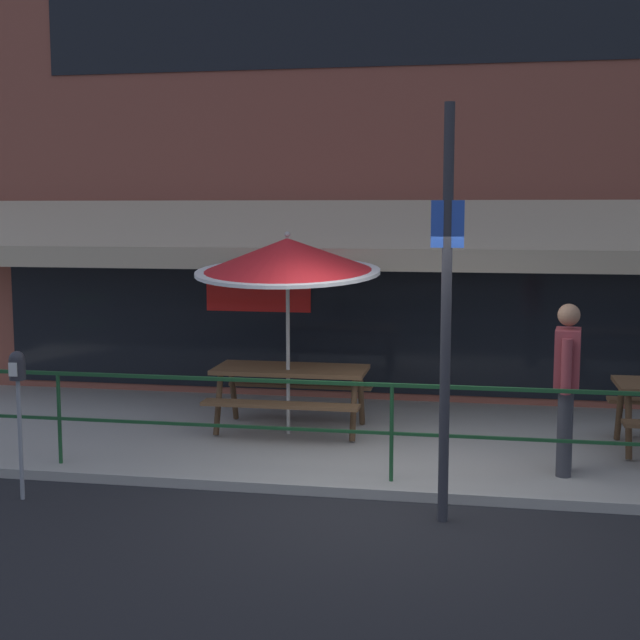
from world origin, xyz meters
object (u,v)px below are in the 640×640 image
(picnic_table_left, at_px, (291,381))
(parking_meter_near, at_px, (18,380))
(pedestrian_walking, at_px, (567,379))
(patio_umbrella_left, at_px, (288,257))
(street_sign_pole, at_px, (446,311))

(picnic_table_left, bearing_deg, parking_meter_near, -127.58)
(pedestrian_walking, distance_m, parking_meter_near, 5.28)
(parking_meter_near, bearing_deg, patio_umbrella_left, 50.81)
(street_sign_pole, bearing_deg, pedestrian_walking, 48.85)
(parking_meter_near, bearing_deg, street_sign_pole, 1.72)
(pedestrian_walking, bearing_deg, parking_meter_near, -164.33)
(pedestrian_walking, relative_size, parking_meter_near, 1.20)
(picnic_table_left, height_order, street_sign_pole, street_sign_pole)
(patio_umbrella_left, height_order, parking_meter_near, patio_umbrella_left)
(picnic_table_left, bearing_deg, pedestrian_walking, -21.70)
(picnic_table_left, height_order, parking_meter_near, parking_meter_near)
(street_sign_pole, bearing_deg, patio_umbrella_left, 128.80)
(picnic_table_left, xyz_separation_m, pedestrian_walking, (3.05, -1.21, 0.35))
(picnic_table_left, distance_m, patio_umbrella_left, 1.48)
(parking_meter_near, xyz_separation_m, street_sign_pole, (3.94, 0.12, 0.72))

